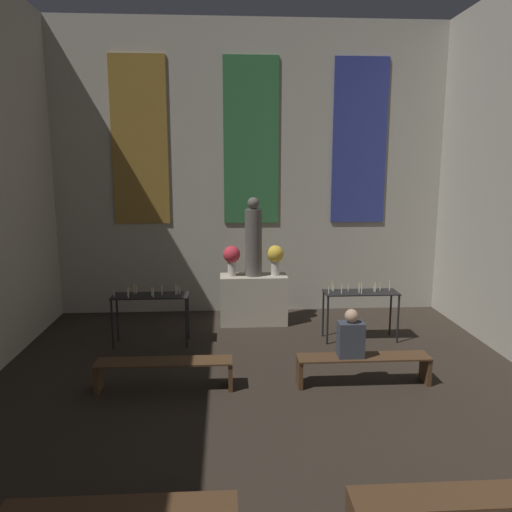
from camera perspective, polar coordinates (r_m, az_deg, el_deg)
name	(u,v)px	position (r m, az deg, el deg)	size (l,w,h in m)	color
wall_back	(251,169)	(10.46, -0.59, 9.90)	(8.24, 0.16, 5.95)	#B2AD9E
altar	(254,299)	(9.87, -0.28, -4.97)	(1.30, 0.58, 0.97)	#BCB29E
statue	(253,240)	(9.62, -0.29, 1.88)	(0.33, 0.33, 1.52)	#5B5651
flower_vase_left	(232,257)	(9.67, -2.80, -0.09)	(0.33, 0.33, 0.59)	beige
flower_vase_right	(275,256)	(9.71, 2.21, -0.04)	(0.33, 0.33, 0.59)	beige
candle_rack_left	(151,302)	(8.85, -11.96, -5.14)	(1.31, 0.46, 1.08)	black
candle_rack_right	(360,298)	(9.07, 11.85, -4.76)	(1.31, 0.46, 1.08)	black
pew_second_right	(463,507)	(4.94, 22.54, -24.97)	(1.89, 0.36, 0.42)	#4C331E
pew_back_left	(165,368)	(7.23, -10.41, -12.52)	(1.89, 0.36, 0.42)	#4C331E
pew_back_right	(363,364)	(7.43, 12.15, -11.93)	(1.89, 0.36, 0.42)	#4C331E
person_seated	(351,336)	(7.24, 10.78, -9.00)	(0.36, 0.24, 0.69)	#383D47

